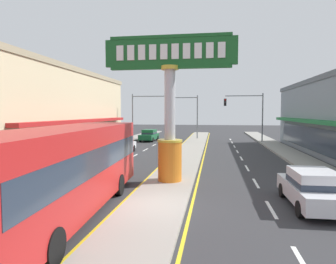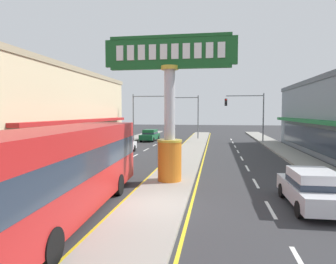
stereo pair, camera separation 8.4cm
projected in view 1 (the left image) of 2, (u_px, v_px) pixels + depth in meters
The scene contains 16 objects.
ground_plane at pixel (155, 207), 12.04m from camera, with size 160.00×160.00×0.00m, color #303033.
median_strip at pixel (190, 150), 29.78m from camera, with size 2.57×52.00×0.14m, color gray.
sidewalk_left at pixel (96, 150), 29.20m from camera, with size 2.41×60.00×0.18m, color gray.
sidewalk_right at pixel (291, 154), 26.41m from camera, with size 2.41×60.00×0.18m, color gray.
lane_markings at pixel (189, 152), 28.45m from camera, with size 9.31×52.00×0.01m.
district_sign at pixel (170, 108), 15.84m from camera, with size 6.98×1.34×7.70m.
storefront_left at pixel (36, 111), 28.82m from camera, with size 10.30×24.85×7.94m.
traffic_light_left_side at pixel (146, 109), 38.79m from camera, with size 4.86×0.46×6.20m.
traffic_light_right_side at pixel (248, 109), 37.47m from camera, with size 4.86×0.46×6.20m.
traffic_light_median_far at pixel (187, 110), 42.08m from camera, with size 4.20×0.46×6.20m.
bus_near_right_lane at pixel (67, 166), 10.83m from camera, with size 3.17×11.33×3.26m.
sedan_far_right_lane at pixel (312, 188), 11.89m from camera, with size 1.89×4.33×1.53m.
sedan_near_left_lane at pixel (149, 135), 39.75m from camera, with size 1.99×4.38×1.53m.
suv_mid_left_lane at pixel (54, 164), 16.21m from camera, with size 2.04×4.64×1.90m.
sedan_far_left_oncoming at pixel (121, 145), 27.88m from camera, with size 1.84×4.30×1.53m.
street_bench at pixel (35, 163), 18.51m from camera, with size 0.48×1.60×0.88m.
Camera 1 is at (2.34, -11.59, 3.80)m, focal length 31.94 mm.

